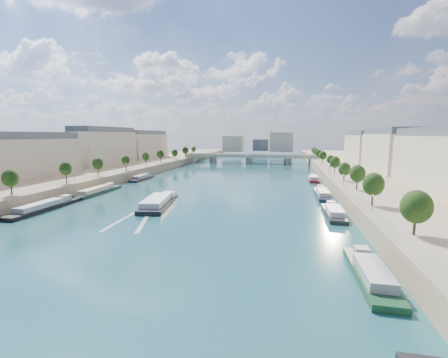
% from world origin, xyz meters
% --- Properties ---
extents(ground, '(700.00, 700.00, 0.00)m').
position_xyz_m(ground, '(0.00, 100.00, 0.00)').
color(ground, '#0E2C3E').
rests_on(ground, ground).
extents(quay_left, '(44.00, 520.00, 5.00)m').
position_xyz_m(quay_left, '(-72.00, 100.00, 2.50)').
color(quay_left, '#9E8460').
rests_on(quay_left, ground).
extents(quay_right, '(44.00, 520.00, 5.00)m').
position_xyz_m(quay_right, '(72.00, 100.00, 2.50)').
color(quay_right, '#9E8460').
rests_on(quay_right, ground).
extents(pave_left, '(14.00, 520.00, 0.10)m').
position_xyz_m(pave_left, '(-57.00, 100.00, 5.05)').
color(pave_left, gray).
rests_on(pave_left, quay_left).
extents(pave_right, '(14.00, 520.00, 0.10)m').
position_xyz_m(pave_right, '(57.00, 100.00, 5.05)').
color(pave_right, gray).
rests_on(pave_right, quay_right).
extents(trees_left, '(4.80, 268.80, 8.26)m').
position_xyz_m(trees_left, '(-55.00, 102.00, 10.48)').
color(trees_left, '#382B1E').
rests_on(trees_left, ground).
extents(trees_right, '(4.80, 268.80, 8.26)m').
position_xyz_m(trees_right, '(55.00, 110.00, 10.48)').
color(trees_right, '#382B1E').
rests_on(trees_right, ground).
extents(lamps_left, '(0.36, 200.36, 4.28)m').
position_xyz_m(lamps_left, '(-52.50, 90.00, 7.78)').
color(lamps_left, black).
rests_on(lamps_left, ground).
extents(lamps_right, '(0.36, 200.36, 4.28)m').
position_xyz_m(lamps_right, '(52.50, 105.00, 7.78)').
color(lamps_right, black).
rests_on(lamps_right, ground).
extents(buildings_left, '(16.00, 226.00, 23.20)m').
position_xyz_m(buildings_left, '(-85.00, 112.00, 16.45)').
color(buildings_left, '#BDB391').
rests_on(buildings_left, ground).
extents(buildings_right, '(16.00, 226.00, 23.20)m').
position_xyz_m(buildings_right, '(85.00, 112.00, 16.45)').
color(buildings_right, '#BDB391').
rests_on(buildings_right, ground).
extents(skyline, '(79.00, 42.00, 22.00)m').
position_xyz_m(skyline, '(3.19, 319.52, 14.66)').
color(skyline, '#BDB391').
rests_on(skyline, ground).
extents(bridge, '(112.00, 12.00, 8.15)m').
position_xyz_m(bridge, '(0.00, 220.66, 5.08)').
color(bridge, '#C1B79E').
rests_on(bridge, ground).
extents(tour_barge, '(12.61, 28.87, 3.79)m').
position_xyz_m(tour_barge, '(-11.69, 59.47, 1.06)').
color(tour_barge, black).
rests_on(tour_barge, ground).
extents(wake, '(11.96, 26.03, 0.04)m').
position_xyz_m(wake, '(-11.69, 42.88, 0.02)').
color(wake, silver).
rests_on(wake, ground).
extents(moored_barges_left, '(5.00, 157.68, 3.60)m').
position_xyz_m(moored_barges_left, '(-45.50, 44.89, 0.84)').
color(moored_barges_left, '#1A263A').
rests_on(moored_barges_left, ground).
extents(moored_barges_right, '(5.00, 165.89, 3.60)m').
position_xyz_m(moored_barges_right, '(45.50, 52.06, 0.84)').
color(moored_barges_right, black).
rests_on(moored_barges_right, ground).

